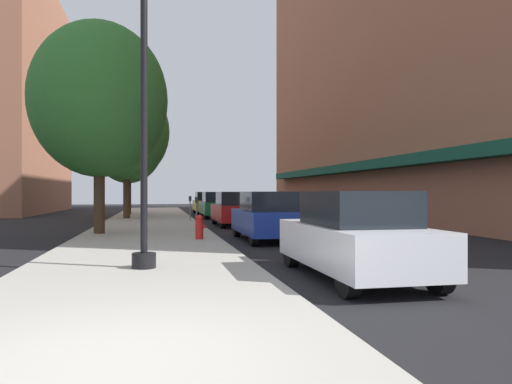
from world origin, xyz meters
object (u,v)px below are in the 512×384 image
object	(u,v)px
fire_hydrant	(199,227)
car_blue	(267,217)
lamppost	(144,114)
tree_far	(99,100)
car_red	(234,209)
car_green	(216,205)
parking_meter_near	(196,208)
tree_mid	(128,143)
car_yellow	(206,203)
parking_meter_far	(190,205)
car_white	(355,236)
tree_near	(127,132)

from	to	relation	value
fire_hydrant	car_blue	distance (m)	2.36
lamppost	tree_far	distance (m)	9.03
car_blue	car_red	size ratio (longest dim) A/B	1.00
car_blue	car_green	bearing A→B (deg)	87.72
lamppost	parking_meter_near	xyz separation A→B (m)	(1.98, 11.61, -2.25)
fire_hydrant	car_green	distance (m)	15.02
parking_meter_near	car_red	xyz separation A→B (m)	(1.95, 1.58, -0.14)
lamppost	fire_hydrant	world-z (taller)	lamppost
lamppost	tree_mid	distance (m)	24.61
car_red	car_yellow	world-z (taller)	same
lamppost	car_green	world-z (taller)	lamppost
parking_meter_far	tree_far	xyz separation A→B (m)	(-3.81, -7.15, 4.10)
parking_meter_near	tree_mid	size ratio (longest dim) A/B	0.17
car_red	car_yellow	size ratio (longest dim) A/B	1.00
tree_mid	car_yellow	world-z (taller)	tree_mid
car_white	car_yellow	size ratio (longest dim) A/B	1.00
car_white	car_green	distance (m)	21.93
car_white	car_green	bearing A→B (deg)	89.36
parking_meter_far	car_red	distance (m)	3.27
tree_near	parking_meter_far	bearing A→B (deg)	-43.90
lamppost	car_yellow	size ratio (longest dim) A/B	1.37
fire_hydrant	tree_far	distance (m)	6.40
lamppost	car_yellow	xyz separation A→B (m)	(3.93, 26.58, -2.39)
tree_far	car_white	distance (m)	12.31
tree_mid	car_yellow	xyz separation A→B (m)	(5.62, 2.09, -4.20)
tree_far	car_yellow	size ratio (longest dim) A/B	1.82
tree_far	car_yellow	world-z (taller)	tree_far
tree_mid	car_green	xyz separation A→B (m)	(5.62, -3.93, -4.20)
parking_meter_far	car_white	bearing A→B (deg)	-83.52
tree_near	fire_hydrant	bearing A→B (deg)	-77.04
fire_hydrant	parking_meter_near	size ratio (longest dim) A/B	0.60
tree_far	car_blue	distance (m)	7.63
tree_far	tree_near	bearing A→B (deg)	88.08
parking_meter_near	lamppost	bearing A→B (deg)	-99.66
car_green	car_white	bearing A→B (deg)	-90.03
parking_meter_near	car_red	distance (m)	2.51
parking_meter_far	tree_near	size ratio (longest dim) A/B	0.17
car_yellow	fire_hydrant	bearing A→B (deg)	-98.09
parking_meter_far	car_green	xyz separation A→B (m)	(1.95, 4.75, -0.14)
parking_meter_near	tree_far	bearing A→B (deg)	-142.18
fire_hydrant	tree_far	world-z (taller)	tree_far
tree_near	car_white	bearing A→B (deg)	-75.22
tree_near	tree_mid	bearing A→B (deg)	92.32
fire_hydrant	car_red	bearing A→B (deg)	72.72
parking_meter_far	car_white	distance (m)	17.28
tree_mid	car_green	size ratio (longest dim) A/B	1.78
lamppost	car_red	size ratio (longest dim) A/B	1.37
tree_far	fire_hydrant	bearing A→B (deg)	-40.44
fire_hydrant	car_red	world-z (taller)	car_red
tree_far	lamppost	bearing A→B (deg)	-78.04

